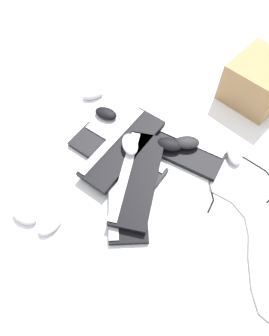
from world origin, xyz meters
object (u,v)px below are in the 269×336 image
object	(u,v)px
mouse_3	(235,154)
mouse_1	(130,144)
mouse_0	(106,114)
keyboard_0	(174,146)
keyboard_4	(138,178)
keyboard_2	(127,191)
mouse_5	(50,224)
mouse_7	(170,144)
keyboard_3	(122,147)
cardboard_box	(258,81)
mouse_4	(187,142)
mouse_2	(24,215)
mouse_6	(93,94)
keyboard_1	(117,156)

from	to	relation	value
mouse_3	mouse_1	bearing A→B (deg)	91.92
mouse_0	keyboard_0	bearing A→B (deg)	-4.78
keyboard_4	keyboard_2	bearing A→B (deg)	-150.39
mouse_5	mouse_7	bearing A→B (deg)	-14.92
mouse_1	keyboard_3	bearing A→B (deg)	-118.27
keyboard_2	cardboard_box	world-z (taller)	cardboard_box
mouse_1	mouse_4	world-z (taller)	mouse_1
mouse_1	mouse_2	distance (m)	0.51
keyboard_3	mouse_6	bearing A→B (deg)	101.15
mouse_0	mouse_2	bearing A→B (deg)	-94.11
mouse_6	keyboard_1	bearing A→B (deg)	-94.85
mouse_2	mouse_5	xyz separation A→B (m)	(0.09, -0.06, 0.00)
mouse_2	mouse_7	distance (m)	0.66
keyboard_2	keyboard_4	xyz separation A→B (m)	(0.05, 0.03, 0.03)
keyboard_0	mouse_1	distance (m)	0.21
keyboard_3	cardboard_box	bearing A→B (deg)	14.59
keyboard_2	mouse_3	size ratio (longest dim) A/B	4.19
keyboard_0	mouse_2	distance (m)	0.69
keyboard_1	mouse_6	size ratio (longest dim) A/B	3.91
keyboard_3	mouse_4	bearing A→B (deg)	-9.05
mouse_0	mouse_1	size ratio (longest dim) A/B	1.00
keyboard_4	mouse_0	bearing A→B (deg)	99.06
mouse_3	cardboard_box	world-z (taller)	cardboard_box
keyboard_2	keyboard_4	distance (m)	0.07
mouse_1	mouse_6	xyz separation A→B (m)	(-0.10, 0.38, -0.06)
mouse_5	mouse_3	bearing A→B (deg)	-28.68
keyboard_0	mouse_7	size ratio (longest dim) A/B	3.87
keyboard_2	mouse_5	world-z (taller)	mouse_5
keyboard_1	mouse_1	world-z (taller)	mouse_1
keyboard_1	mouse_0	size ratio (longest dim) A/B	3.91
keyboard_0	keyboard_1	world-z (taller)	same
keyboard_2	mouse_5	size ratio (longest dim) A/B	4.19
keyboard_1	mouse_0	bearing A→B (deg)	90.95
keyboard_0	mouse_2	size ratio (longest dim) A/B	3.87
mouse_5	cardboard_box	distance (m)	1.14
keyboard_4	mouse_4	world-z (taller)	mouse_4
mouse_3	mouse_0	bearing A→B (deg)	71.41
keyboard_4	mouse_4	distance (m)	0.28
mouse_0	mouse_2	size ratio (longest dim) A/B	1.00
keyboard_2	mouse_0	bearing A→B (deg)	90.99
keyboard_1	mouse_6	bearing A→B (deg)	96.32
keyboard_2	mouse_6	world-z (taller)	mouse_6
keyboard_4	mouse_5	size ratio (longest dim) A/B	4.19
keyboard_1	cardboard_box	size ratio (longest dim) A/B	1.58
keyboard_4	keyboard_0	bearing A→B (deg)	33.74
keyboard_2	mouse_3	xyz separation A→B (m)	(0.50, 0.06, 0.01)
mouse_4	mouse_3	bearing A→B (deg)	-10.66
keyboard_3	mouse_3	distance (m)	0.49
mouse_1	cardboard_box	distance (m)	0.70
mouse_3	mouse_4	distance (m)	0.22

